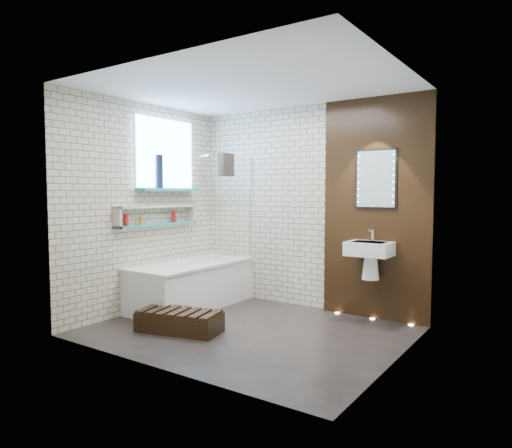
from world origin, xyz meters
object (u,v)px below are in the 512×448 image
Objects in this scene: bathtub at (192,284)px; led_mirror at (376,179)px; walnut_step at (179,322)px; bath_screen at (233,208)px; washbasin at (370,254)px.

led_mirror is at bearing 19.78° from bathtub.
bath_screen is at bearing 101.50° from walnut_step.
walnut_step is (0.27, -1.33, -1.18)m from bath_screen.
bathtub is 1.14m from bath_screen.
walnut_step is (-1.55, -1.67, -1.55)m from led_mirror.
led_mirror is (0.00, 0.16, 0.86)m from washbasin.
walnut_step is (0.62, -0.89, -0.19)m from bathtub.
led_mirror is (1.82, 0.34, 0.37)m from bath_screen.
bathtub is at bearing -163.99° from washbasin.
bath_screen is (0.35, 0.44, 0.99)m from bathtub.
bathtub is 1.24× the size of bath_screen.
bathtub is 3.00× the size of washbasin.
walnut_step is (-1.55, -1.51, -0.69)m from washbasin.
led_mirror reaches higher than walnut_step.
bath_screen reaches higher than walnut_step.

